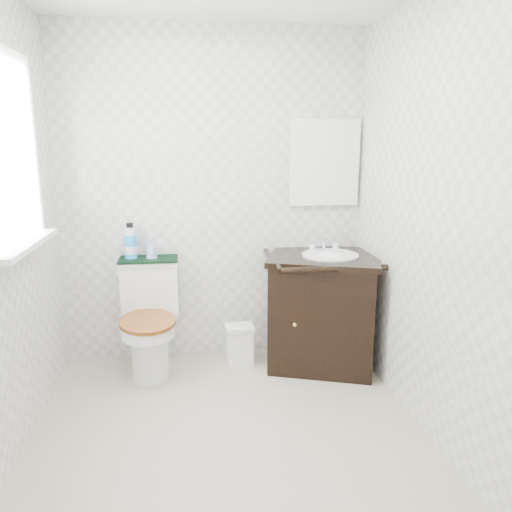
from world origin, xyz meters
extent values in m
plane|color=#C1B99B|center=(0.00, 0.00, 0.00)|extent=(2.40, 2.40, 0.00)
plane|color=silver|center=(0.00, 1.20, 1.20)|extent=(2.40, 0.00, 2.40)
plane|color=silver|center=(0.00, -1.20, 1.20)|extent=(2.40, 0.00, 2.40)
plane|color=silver|center=(1.10, 0.00, 1.20)|extent=(0.00, 2.40, 2.40)
cube|color=white|center=(-1.07, 0.25, 1.55)|extent=(0.02, 0.70, 0.90)
cube|color=silver|center=(0.82, 1.18, 1.45)|extent=(0.50, 0.02, 0.60)
cylinder|color=white|center=(-0.48, 0.82, 0.19)|extent=(0.25, 0.25, 0.38)
cube|color=white|center=(-0.48, 1.07, 0.19)|extent=(0.25, 0.28, 0.38)
cube|color=white|center=(-0.48, 1.09, 0.56)|extent=(0.40, 0.18, 0.36)
cube|color=white|center=(-0.48, 1.09, 0.76)|extent=(0.42, 0.20, 0.03)
cylinder|color=white|center=(-0.48, 0.78, 0.38)|extent=(0.36, 0.36, 0.08)
cylinder|color=brown|center=(-0.48, 0.78, 0.43)|extent=(0.42, 0.42, 0.03)
cube|color=black|center=(0.77, 0.90, 0.39)|extent=(0.87, 0.81, 0.78)
cube|color=black|center=(0.77, 0.90, 0.80)|extent=(0.92, 0.86, 0.04)
cylinder|color=white|center=(0.80, 0.88, 0.83)|extent=(0.40, 0.40, 0.01)
ellipsoid|color=white|center=(0.80, 0.88, 0.77)|extent=(0.34, 0.34, 0.17)
cylinder|color=silver|center=(0.80, 1.04, 0.87)|extent=(0.02, 0.02, 0.10)
cube|color=white|center=(0.16, 0.97, 0.13)|extent=(0.19, 0.15, 0.26)
cube|color=white|center=(0.16, 0.97, 0.28)|extent=(0.21, 0.18, 0.03)
cube|color=black|center=(-0.48, 1.09, 0.79)|extent=(0.41, 0.22, 0.02)
cylinder|color=#1C90F1|center=(-0.59, 1.11, 0.88)|extent=(0.09, 0.09, 0.17)
cylinder|color=silver|center=(-0.59, 1.11, 0.99)|extent=(0.09, 0.09, 0.06)
cylinder|color=black|center=(-0.59, 1.11, 1.03)|extent=(0.05, 0.05, 0.03)
cone|color=#7E9CCE|center=(-0.45, 1.09, 0.84)|extent=(0.08, 0.08, 0.10)
ellipsoid|color=#19737A|center=(0.76, 1.01, 0.83)|extent=(0.07, 0.04, 0.02)
camera|label=1|loc=(-0.19, -2.44, 1.61)|focal=35.00mm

